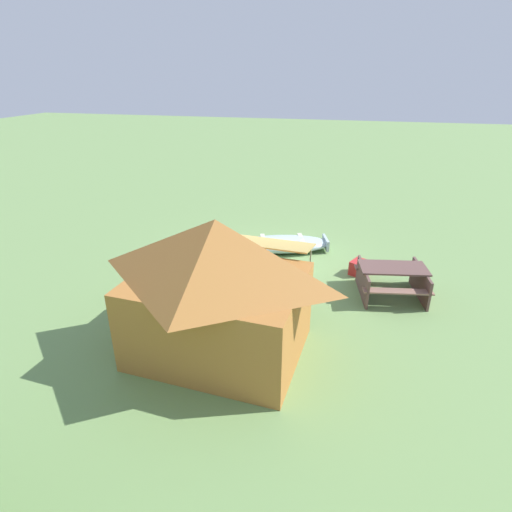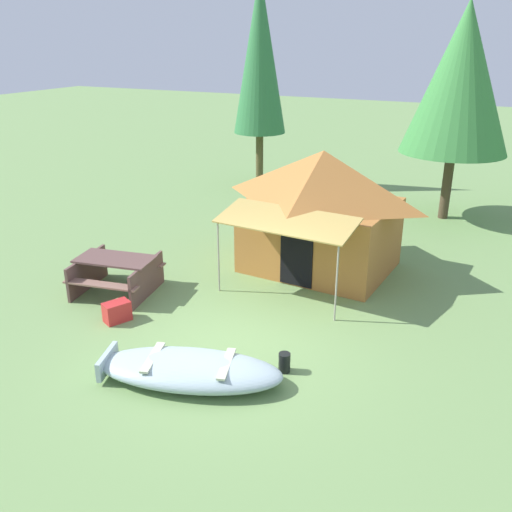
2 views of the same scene
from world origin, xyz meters
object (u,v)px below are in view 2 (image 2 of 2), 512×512
picnic_table (116,271)px  fuel_can (284,362)px  pine_tree_far_center (461,79)px  beached_rowboat (189,369)px  canvas_cabin_tent (321,209)px  cooler_box (117,312)px  pine_tree_back_left (260,55)px

picnic_table → fuel_can: picnic_table is taller
pine_tree_far_center → beached_rowboat: bearing=-102.7°
canvas_cabin_tent → fuel_can: (0.96, -4.36, -1.28)m
beached_rowboat → cooler_box: (-2.32, 1.11, -0.03)m
beached_rowboat → cooler_box: beached_rowboat is taller
cooler_box → pine_tree_back_left: (-1.98, 10.59, 4.32)m
cooler_box → pine_tree_back_left: 11.60m
canvas_cabin_tent → pine_tree_far_center: (2.09, 5.27, 2.57)m
beached_rowboat → pine_tree_far_center: size_ratio=0.53×
beached_rowboat → picnic_table: picnic_table is taller
fuel_can → pine_tree_far_center: pine_tree_far_center is taller
fuel_can → pine_tree_far_center: bearing=83.4°
fuel_can → picnic_table: bearing=164.4°
picnic_table → pine_tree_back_left: 10.43m
canvas_cabin_tent → cooler_box: canvas_cabin_tent is taller
picnic_table → pine_tree_back_left: bearing=96.9°
beached_rowboat → picnic_table: size_ratio=1.73×
beached_rowboat → fuel_can: beached_rowboat is taller
canvas_cabin_tent → picnic_table: (-3.44, -3.13, -0.96)m
cooler_box → fuel_can: size_ratio=1.47×
canvas_cabin_tent → pine_tree_back_left: 8.47m
fuel_can → pine_tree_back_left: bearing=117.3°
picnic_table → cooler_box: bearing=-51.6°
beached_rowboat → picnic_table: (-3.14, 2.14, 0.26)m
canvas_cabin_tent → cooler_box: (-2.61, -4.17, -1.25)m
pine_tree_back_left → cooler_box: bearing=-79.4°
beached_rowboat → canvas_cabin_tent: size_ratio=0.82×
picnic_table → pine_tree_back_left: pine_tree_back_left is taller
fuel_can → pine_tree_back_left: 12.88m
beached_rowboat → pine_tree_far_center: pine_tree_far_center is taller
cooler_box → fuel_can: (3.58, -0.19, -0.03)m
fuel_can → pine_tree_back_left: size_ratio=0.05×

